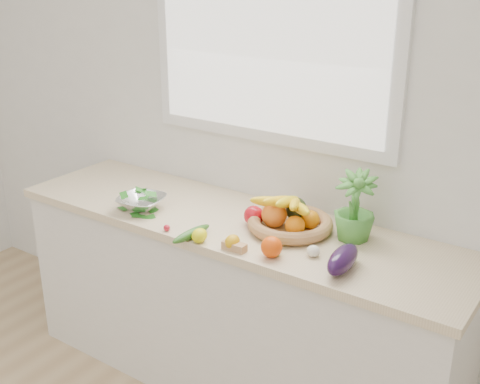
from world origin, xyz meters
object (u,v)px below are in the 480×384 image
Objects in this scene: cucumber at (191,234)px; potted_herb at (355,207)px; colander_with_spinach at (141,199)px; eggplant at (343,259)px; apple at (254,216)px; fruit_basket at (290,219)px.

cucumber is 0.71× the size of potted_herb.
colander_with_spinach is (-0.96, -0.28, -0.09)m from potted_herb.
cucumber is at bearing -15.38° from colander_with_spinach.
potted_herb is at bearing 107.08° from eggplant.
colander_with_spinach reaches higher than apple.
colander_with_spinach is at bearing -179.92° from eggplant.
colander_with_spinach is at bearing -163.46° from fruit_basket.
cucumber is at bearing -170.65° from eggplant.
apple is at bearing 16.85° from colander_with_spinach.
cucumber is at bearing -145.68° from potted_herb.
potted_herb is at bearing 16.16° from fruit_basket.
cucumber is at bearing -134.21° from fruit_basket.
cucumber is 0.40m from colander_with_spinach.
eggplant is at bearing -17.27° from apple.
apple is 0.29× the size of potted_herb.
eggplant is 0.56× the size of fruit_basket.
colander_with_spinach reaches higher than cucumber.
fruit_basket is 0.72m from colander_with_spinach.
apple is 0.55m from colander_with_spinach.
apple is 0.35× the size of colander_with_spinach.
colander_with_spinach is (-1.04, -0.00, 0.01)m from eggplant.
eggplant is 0.90× the size of colander_with_spinach.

